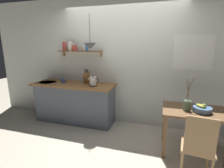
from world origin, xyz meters
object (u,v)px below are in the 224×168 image
at_px(dining_chair_near, 198,146).
at_px(twig_vase, 187,105).
at_px(coffee_mug_by_sink, 63,81).
at_px(pendant_lamp, 90,46).
at_px(fruit_bowl, 202,109).
at_px(dining_table, 194,118).
at_px(knife_block, 87,78).
at_px(electric_kettle, 93,81).

bearing_deg(dining_chair_near, twig_vase, 97.86).
bearing_deg(coffee_mug_by_sink, pendant_lamp, -8.36).
relative_size(fruit_bowl, pendant_lamp, 0.40).
bearing_deg(dining_table, knife_block, 164.50).
bearing_deg(coffee_mug_by_sink, fruit_bowl, -11.30).
bearing_deg(fruit_bowl, electric_kettle, 166.55).
distance_m(dining_table, pendant_lamp, 2.24).
relative_size(twig_vase, electric_kettle, 2.14).
relative_size(dining_table, electric_kettle, 3.94).
xyz_separation_m(dining_chair_near, twig_vase, (-0.09, 0.63, 0.30)).
relative_size(dining_table, fruit_bowl, 3.59).
distance_m(dining_chair_near, fruit_bowl, 0.69).
distance_m(coffee_mug_by_sink, pendant_lamp, 1.06).
distance_m(knife_block, pendant_lamp, 0.73).
distance_m(twig_vase, pendant_lamp, 2.03).
height_order(dining_table, fruit_bowl, fruit_bowl).
bearing_deg(fruit_bowl, dining_table, 146.45).
bearing_deg(twig_vase, fruit_bowl, -2.38).
bearing_deg(coffee_mug_by_sink, dining_table, -10.47).
bearing_deg(electric_kettle, pendant_lamp, -134.27).
bearing_deg(fruit_bowl, dining_chair_near, -101.71).
bearing_deg(twig_vase, dining_chair_near, -82.14).
height_order(twig_vase, electric_kettle, twig_vase).
distance_m(fruit_bowl, electric_kettle, 2.04).
bearing_deg(dining_chair_near, coffee_mug_by_sink, 155.88).
relative_size(fruit_bowl, twig_vase, 0.51).
distance_m(twig_vase, electric_kettle, 1.82).
bearing_deg(dining_table, dining_chair_near, -93.60).
xyz_separation_m(fruit_bowl, twig_vase, (-0.22, 0.01, 0.04)).
xyz_separation_m(electric_kettle, knife_block, (-0.22, 0.17, 0.03)).
distance_m(twig_vase, knife_block, 2.08).
bearing_deg(dining_table, twig_vase, -159.66).
relative_size(dining_chair_near, coffee_mug_by_sink, 7.46).
height_order(dining_table, knife_block, knife_block).
bearing_deg(twig_vase, electric_kettle, 165.24).
bearing_deg(electric_kettle, dining_table, -12.40).
xyz_separation_m(dining_table, pendant_lamp, (-1.92, 0.38, 1.09)).
bearing_deg(pendant_lamp, coffee_mug_by_sink, 171.64).
height_order(dining_chair_near, twig_vase, twig_vase).
xyz_separation_m(electric_kettle, pendant_lamp, (-0.03, -0.03, 0.71)).
height_order(knife_block, coffee_mug_by_sink, knife_block).
xyz_separation_m(electric_kettle, coffee_mug_by_sink, (-0.77, 0.08, -0.05)).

